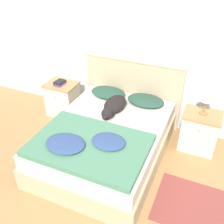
% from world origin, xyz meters
% --- Properties ---
extents(ground_plane, '(16.00, 16.00, 0.00)m').
position_xyz_m(ground_plane, '(0.00, 0.00, 0.00)').
color(ground_plane, tan).
extents(wall_back, '(9.00, 0.06, 2.55)m').
position_xyz_m(wall_back, '(0.00, 2.13, 1.27)').
color(wall_back, silver).
rests_on(wall_back, ground_plane).
extents(bed, '(1.47, 1.94, 0.51)m').
position_xyz_m(bed, '(-0.01, 1.07, 0.25)').
color(bed, '#C6B28E').
rests_on(bed, ground_plane).
extents(headboard, '(1.55, 0.06, 1.05)m').
position_xyz_m(headboard, '(-0.01, 2.06, 0.55)').
color(headboard, '#C6B28E').
rests_on(headboard, ground_plane).
extents(nightstand_left, '(0.50, 0.41, 0.57)m').
position_xyz_m(nightstand_left, '(-1.13, 1.75, 0.29)').
color(nightstand_left, silver).
rests_on(nightstand_left, ground_plane).
extents(nightstand_right, '(0.50, 0.41, 0.57)m').
position_xyz_m(nightstand_right, '(1.11, 1.75, 0.29)').
color(nightstand_right, silver).
rests_on(nightstand_right, ground_plane).
extents(pillow_left, '(0.55, 0.37, 0.11)m').
position_xyz_m(pillow_left, '(-0.31, 1.80, 0.56)').
color(pillow_left, '#284C3D').
rests_on(pillow_left, bed).
extents(pillow_right, '(0.55, 0.37, 0.11)m').
position_xyz_m(pillow_right, '(0.29, 1.80, 0.56)').
color(pillow_right, '#284C3D').
rests_on(pillow_right, bed).
extents(quilt, '(1.33, 0.93, 0.12)m').
position_xyz_m(quilt, '(-0.02, 0.60, 0.55)').
color(quilt, '#4C8466').
rests_on(quilt, bed).
extents(dog, '(0.28, 0.68, 0.17)m').
position_xyz_m(dog, '(-0.06, 1.45, 0.58)').
color(dog, black).
rests_on(dog, bed).
extents(book_stack, '(0.15, 0.20, 0.06)m').
position_xyz_m(book_stack, '(-1.14, 1.72, 0.60)').
color(book_stack, '#703D7F').
rests_on(book_stack, nightstand_left).
extents(table_lamp, '(0.21, 0.21, 0.33)m').
position_xyz_m(table_lamp, '(1.11, 1.76, 0.83)').
color(table_lamp, '#9E7A4C').
rests_on(table_lamp, nightstand_right).
extents(rug, '(1.13, 0.74, 0.00)m').
position_xyz_m(rug, '(1.38, 0.69, 0.00)').
color(rug, '#93423D').
rests_on(rug, ground_plane).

